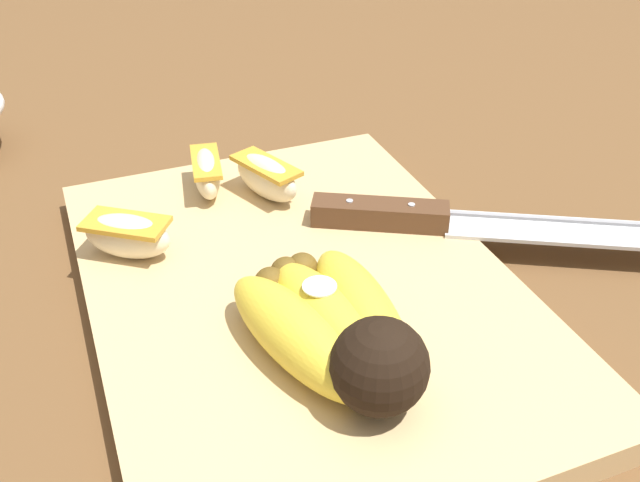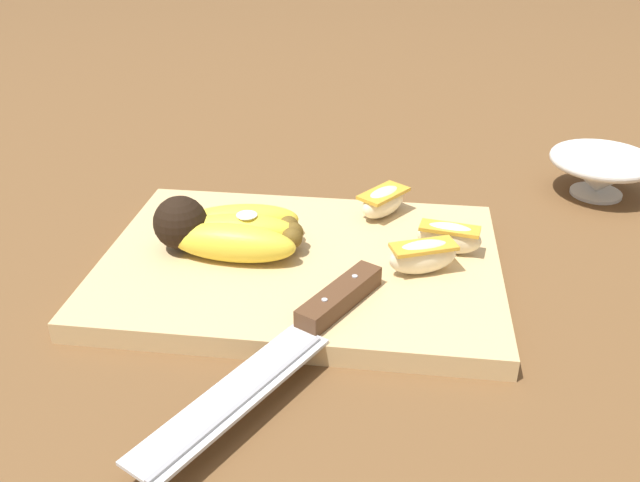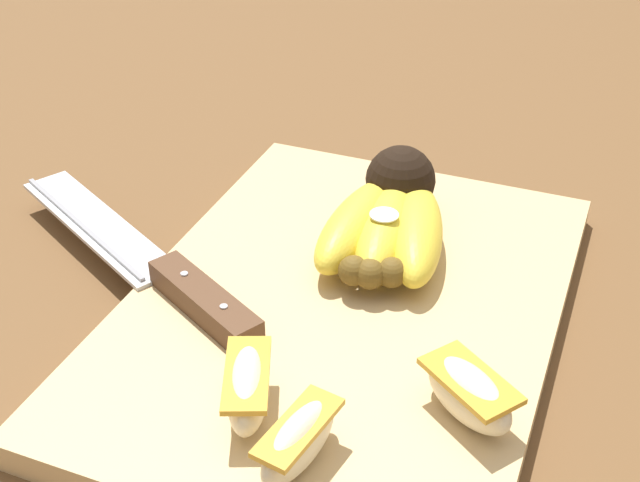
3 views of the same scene
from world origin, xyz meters
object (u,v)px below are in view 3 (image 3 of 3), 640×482
at_px(chefs_knife, 165,271).
at_px(apple_wedge_far, 299,440).
at_px(apple_wedge_middle, 469,393).
at_px(apple_wedge_near, 248,387).
at_px(banana_bunch, 389,219).

xyz_separation_m(chefs_knife, apple_wedge_far, (-0.12, -0.15, 0.01)).
bearing_deg(apple_wedge_middle, apple_wedge_near, 110.10).
height_order(banana_bunch, apple_wedge_middle, banana_bunch).
height_order(chefs_knife, apple_wedge_near, apple_wedge_near).
distance_m(banana_bunch, chefs_knife, 0.16).
bearing_deg(apple_wedge_middle, chefs_knife, 77.05).
bearing_deg(apple_wedge_near, apple_wedge_far, -121.41).
bearing_deg(apple_wedge_far, apple_wedge_middle, -47.52).
height_order(banana_bunch, chefs_knife, banana_bunch).
bearing_deg(apple_wedge_far, banana_bunch, 5.56).
xyz_separation_m(apple_wedge_near, apple_wedge_middle, (0.04, -0.11, -0.00)).
xyz_separation_m(banana_bunch, apple_wedge_middle, (-0.15, -0.09, -0.00)).
distance_m(apple_wedge_middle, apple_wedge_far, 0.10).
distance_m(apple_wedge_near, apple_wedge_far, 0.05).
bearing_deg(apple_wedge_far, chefs_knife, 51.61).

